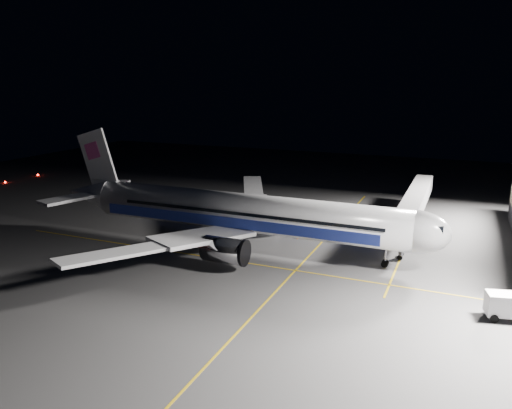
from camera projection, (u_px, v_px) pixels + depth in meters
The scene contains 10 objects.
ground at pixel (245, 247), 74.12m from camera, with size 200.00×200.00×0.00m, color #4C4C4F.
guide_line_main at pixel (309, 256), 70.31m from camera, with size 0.25×80.00×0.01m, color gold.
guide_line_cross at pixel (227, 260), 68.76m from camera, with size 70.00×0.25×0.01m, color gold.
guide_line_side at pixel (406, 246), 74.67m from camera, with size 0.25×40.00×0.01m, color gold.
airliner at pixel (238, 213), 73.26m from camera, with size 61.48×54.22×16.64m.
jet_bridge at pixel (414, 204), 80.73m from camera, with size 3.60×34.40×6.30m.
baggage_tug at pixel (284, 220), 85.18m from camera, with size 2.65×2.24×1.76m.
safety_cone_a at pixel (210, 231), 80.65m from camera, with size 0.40×0.40×0.60m, color #FF630A.
safety_cone_b at pixel (297, 237), 77.83m from camera, with size 0.35×0.35×0.52m, color #FF630A.
safety_cone_c at pixel (277, 231), 80.83m from camera, with size 0.39×0.39×0.59m, color #FF630A.
Camera 1 is at (29.14, -64.01, 24.28)m, focal length 35.00 mm.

